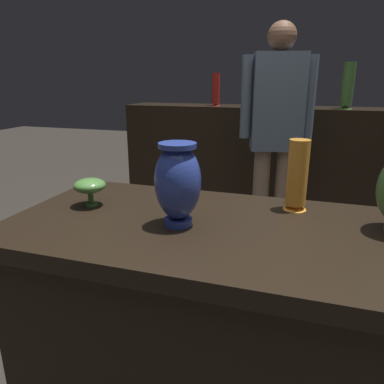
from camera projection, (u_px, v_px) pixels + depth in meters
The scene contains 8 objects.
display_plinth at pixel (204, 334), 1.21m from camera, with size 1.20×0.64×0.80m.
back_display_shelf at pixel (273, 165), 3.19m from camera, with size 2.60×0.40×0.99m.
vase_centerpiece at pixel (178, 182), 1.04m from camera, with size 0.13×0.13×0.24m.
vase_tall_behind at pixel (90, 186), 1.23m from camera, with size 0.11×0.11×0.10m.
vase_right_accent at pixel (297, 176), 1.18m from camera, with size 0.08×0.08×0.23m.
shelf_vase_right at pixel (348, 86), 2.79m from camera, with size 0.11×0.11×0.34m.
shelf_vase_left at pixel (216, 90), 3.12m from camera, with size 0.08×0.08×0.27m.
visitor_center_back at pixel (276, 128), 2.38m from camera, with size 0.46×0.25×1.55m.
Camera 1 is at (0.27, -0.98, 1.21)m, focal length 34.25 mm.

